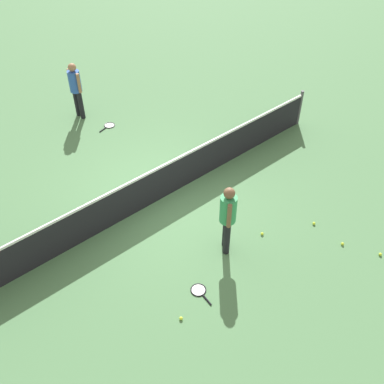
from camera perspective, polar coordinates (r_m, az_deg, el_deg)
The scene contains 11 objects.
ground_plane at distance 10.98m, azimuth -3.75°, elevation -0.72°, with size 40.00×40.00×0.00m, color #4C7A4C.
court_net at distance 10.64m, azimuth -3.87°, elevation 1.27°, with size 10.09×0.09×1.07m.
player_near_side at distance 9.13m, azimuth 4.51°, elevation -2.84°, with size 0.48×0.48×1.70m.
player_far_side at distance 13.74m, azimuth -14.41°, elevation 12.75°, with size 0.37×0.53×1.70m.
tennis_racket_near_player at distance 9.13m, azimuth 0.91°, elevation -12.30°, with size 0.34×0.60×0.03m.
tennis_racket_far_player at distance 13.61m, azimuth -10.39°, elevation 8.19°, with size 0.61×0.39×0.03m.
tennis_ball_by_net at distance 10.46m, azimuth 22.56°, elevation -7.23°, with size 0.07×0.07×0.07m, color #C6E033.
tennis_ball_midcourt at distance 10.19m, azimuth 8.80°, elevation -5.20°, with size 0.07×0.07×0.07m, color #C6E033.
tennis_ball_baseline at distance 10.65m, azimuth 15.06°, elevation -3.83°, with size 0.07×0.07×0.07m, color #C6E033.
tennis_ball_stray_left at distance 10.39m, azimuth 18.37°, elevation -6.20°, with size 0.07×0.07×0.07m, color #C6E033.
tennis_ball_stray_right at distance 8.75m, azimuth -1.39°, elevation -15.57°, with size 0.07×0.07×0.07m, color #C6E033.
Camera 1 is at (-4.68, -6.61, 7.41)m, focal length 42.49 mm.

